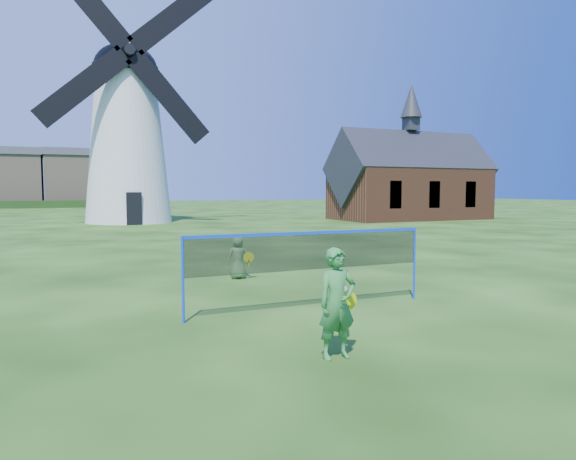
# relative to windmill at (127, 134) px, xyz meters

# --- Properties ---
(ground) EXTENTS (220.00, 220.00, 0.00)m
(ground) POSITION_rel_windmill_xyz_m (-0.17, -29.33, -6.41)
(ground) COLOR black
(ground) RESTS_ON ground
(windmill) EXTENTS (12.26, 6.10, 17.90)m
(windmill) POSITION_rel_windmill_xyz_m (0.00, 0.00, 0.00)
(windmill) COLOR white
(windmill) RESTS_ON ground
(chapel) EXTENTS (12.84, 6.23, 10.86)m
(chapel) POSITION_rel_windmill_xyz_m (21.51, -4.73, -3.36)
(chapel) COLOR brown
(chapel) RESTS_ON ground
(badminton_net) EXTENTS (5.05, 0.05, 1.55)m
(badminton_net) POSITION_rel_windmill_xyz_m (0.03, -29.92, -5.27)
(badminton_net) COLOR blue
(badminton_net) RESTS_ON ground
(player_girl) EXTENTS (0.71, 0.38, 1.55)m
(player_girl) POSITION_rel_windmill_xyz_m (-0.90, -32.65, -5.64)
(player_girl) COLOR #34833B
(player_girl) RESTS_ON ground
(player_boy) EXTENTS (0.66, 0.44, 1.14)m
(player_boy) POSITION_rel_windmill_xyz_m (-0.14, -25.94, -5.84)
(player_boy) COLOR #5C9347
(player_boy) RESTS_ON ground
(play_ball) EXTENTS (0.22, 0.22, 0.22)m
(play_ball) POSITION_rel_windmill_xyz_m (1.34, -28.92, -6.30)
(play_ball) COLOR green
(play_ball) RESTS_ON ground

